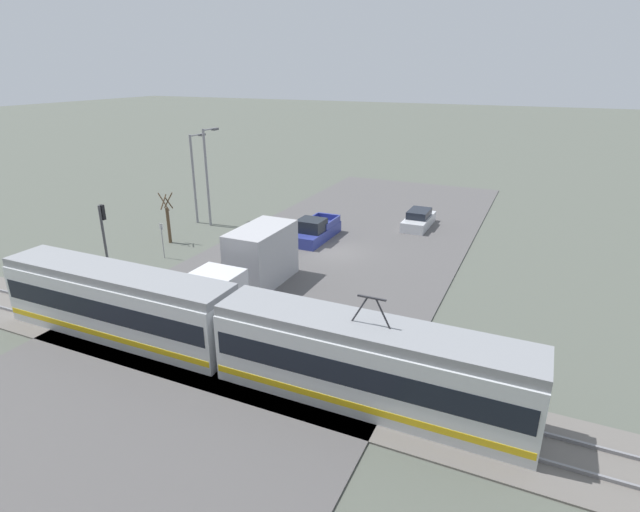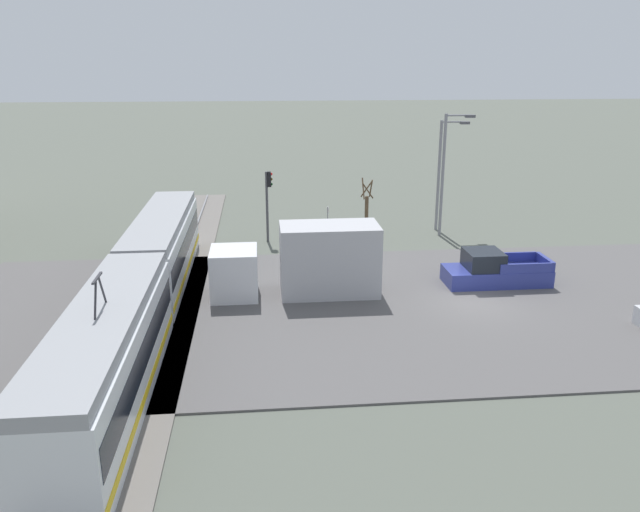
% 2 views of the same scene
% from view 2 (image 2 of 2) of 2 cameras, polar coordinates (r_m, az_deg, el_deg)
% --- Properties ---
extents(ground_plane, '(320.00, 320.00, 0.00)m').
position_cam_2_polar(ground_plane, '(30.76, 14.00, -4.25)').
color(ground_plane, '#565B51').
extents(road_surface, '(17.26, 49.70, 0.08)m').
position_cam_2_polar(road_surface, '(30.74, 14.00, -4.18)').
color(road_surface, '#565454').
rests_on(road_surface, ground).
extents(rail_bed, '(53.02, 4.40, 0.22)m').
position_cam_2_polar(rail_bed, '(29.50, -15.33, -5.21)').
color(rail_bed, slate).
rests_on(rail_bed, ground).
extents(light_rail_tram, '(25.40, 2.55, 4.52)m').
position_cam_2_polar(light_rail_tram, '(27.63, -16.06, -3.10)').
color(light_rail_tram, silver).
rests_on(light_rail_tram, ground).
extents(box_truck, '(2.55, 8.16, 3.46)m').
position_cam_2_polar(box_truck, '(30.42, -1.24, -0.60)').
color(box_truck, silver).
rests_on(box_truck, ground).
extents(pickup_truck, '(2.08, 5.32, 1.77)m').
position_cam_2_polar(pickup_truck, '(33.28, 15.65, -1.35)').
color(pickup_truck, navy).
rests_on(pickup_truck, ground).
extents(traffic_light_pole, '(0.28, 0.47, 4.52)m').
position_cam_2_polar(traffic_light_pole, '(39.44, -4.77, 5.47)').
color(traffic_light_pole, '#47474C').
rests_on(traffic_light_pole, ground).
extents(street_tree, '(0.93, 0.77, 3.87)m').
position_cam_2_polar(street_tree, '(40.77, 4.28, 4.14)').
color(street_tree, brown).
rests_on(street_tree, ground).
extents(street_lamp_near_crossing, '(0.36, 1.95, 7.93)m').
position_cam_2_polar(street_lamp_near_crossing, '(41.28, 11.47, 8.02)').
color(street_lamp_near_crossing, gray).
rests_on(street_lamp_near_crossing, ground).
extents(street_lamp_mid_block, '(0.36, 1.95, 7.39)m').
position_cam_2_polar(street_lamp_mid_block, '(42.79, 11.13, 7.98)').
color(street_lamp_mid_block, gray).
rests_on(street_lamp_mid_block, ground).
extents(no_parking_sign, '(0.32, 0.08, 2.49)m').
position_cam_2_polar(no_parking_sign, '(38.72, 0.70, 3.09)').
color(no_parking_sign, gray).
rests_on(no_parking_sign, ground).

